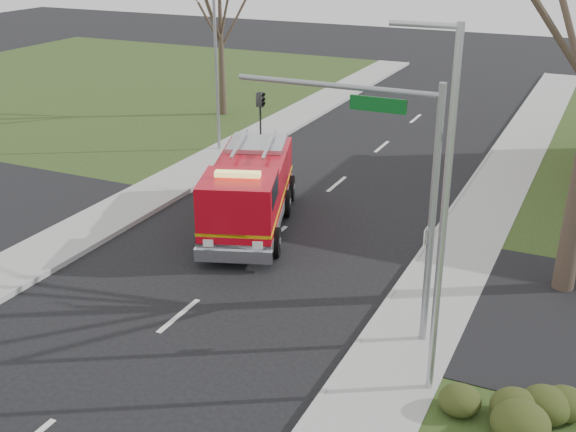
% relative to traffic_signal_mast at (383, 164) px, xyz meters
% --- Properties ---
extents(ground, '(120.00, 120.00, 0.00)m').
position_rel_traffic_signal_mast_xyz_m(ground, '(-5.21, -1.50, -4.71)').
color(ground, black).
rests_on(ground, ground).
extents(sidewalk_right, '(2.40, 80.00, 0.15)m').
position_rel_traffic_signal_mast_xyz_m(sidewalk_right, '(0.99, -1.50, -4.63)').
color(sidewalk_right, gray).
rests_on(sidewalk_right, ground).
extents(sidewalk_left, '(2.40, 80.00, 0.15)m').
position_rel_traffic_signal_mast_xyz_m(sidewalk_left, '(-11.41, -1.50, -4.63)').
color(sidewalk_left, gray).
rests_on(sidewalk_left, ground).
extents(hedge_corner, '(2.80, 2.00, 0.90)m').
position_rel_traffic_signal_mast_xyz_m(hedge_corner, '(3.79, -2.50, -4.13)').
color(hedge_corner, '#2F3814').
rests_on(hedge_corner, lawn_right).
extents(bare_tree_left, '(4.50, 4.50, 9.00)m').
position_rel_traffic_signal_mast_xyz_m(bare_tree_left, '(-15.21, 18.50, 0.86)').
color(bare_tree_left, '#31261D').
rests_on(bare_tree_left, ground).
extents(traffic_signal_mast, '(5.29, 0.18, 6.80)m').
position_rel_traffic_signal_mast_xyz_m(traffic_signal_mast, '(0.00, 0.00, 0.00)').
color(traffic_signal_mast, gray).
rests_on(traffic_signal_mast, ground).
extents(streetlight_pole, '(1.48, 0.16, 8.40)m').
position_rel_traffic_signal_mast_xyz_m(streetlight_pole, '(1.93, -2.00, -0.16)').
color(streetlight_pole, '#B7BABF').
rests_on(streetlight_pole, ground).
extents(utility_pole_far, '(0.14, 0.14, 7.00)m').
position_rel_traffic_signal_mast_xyz_m(utility_pole_far, '(-12.01, 12.50, -1.21)').
color(utility_pole_far, gray).
rests_on(utility_pole_far, ground).
extents(fire_engine, '(4.66, 7.49, 2.86)m').
position_rel_traffic_signal_mast_xyz_m(fire_engine, '(-6.36, 4.90, -3.41)').
color(fire_engine, red).
rests_on(fire_engine, ground).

